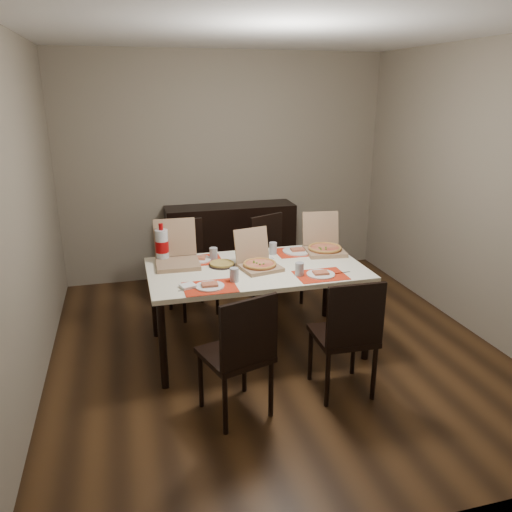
% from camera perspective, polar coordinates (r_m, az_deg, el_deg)
% --- Properties ---
extents(ground, '(3.80, 4.00, 0.02)m').
position_cam_1_polar(ground, '(4.51, 2.08, -10.50)').
color(ground, '#3F2713').
rests_on(ground, ground).
extents(room_walls, '(3.84, 4.02, 2.62)m').
position_cam_1_polar(room_walls, '(4.39, 0.66, 12.72)').
color(room_walls, gray).
rests_on(room_walls, ground).
extents(sideboard, '(1.50, 0.40, 0.90)m').
position_cam_1_polar(sideboard, '(5.93, -2.90, 1.53)').
color(sideboard, black).
rests_on(sideboard, ground).
extents(dining_table, '(1.80, 1.00, 0.75)m').
position_cam_1_polar(dining_table, '(4.23, 0.00, -2.14)').
color(dining_table, white).
rests_on(dining_table, ground).
extents(chair_near_left, '(0.53, 0.53, 0.93)m').
position_cam_1_polar(chair_near_left, '(3.40, -1.82, -10.82)').
color(chair_near_left, black).
rests_on(chair_near_left, ground).
extents(chair_near_right, '(0.43, 0.43, 0.93)m').
position_cam_1_polar(chair_near_right, '(3.69, 10.39, -8.62)').
color(chair_near_right, black).
rests_on(chair_near_right, ground).
extents(chair_far_left, '(0.52, 0.52, 0.93)m').
position_cam_1_polar(chair_far_left, '(5.08, -7.65, -0.79)').
color(chair_far_left, black).
rests_on(chair_far_left, ground).
extents(chair_far_right, '(0.56, 0.56, 0.93)m').
position_cam_1_polar(chair_far_right, '(5.26, 2.01, 0.03)').
color(chair_far_right, black).
rests_on(chair_far_right, ground).
extents(setting_near_left, '(0.48, 0.30, 0.11)m').
position_cam_1_polar(setting_near_left, '(3.82, -4.83, -3.12)').
color(setting_near_left, red).
rests_on(setting_near_left, dining_table).
extents(setting_near_right, '(0.47, 0.30, 0.11)m').
position_cam_1_polar(setting_near_right, '(4.04, 6.72, -1.93)').
color(setting_near_right, red).
rests_on(setting_near_right, dining_table).
extents(setting_far_left, '(0.45, 0.30, 0.11)m').
position_cam_1_polar(setting_far_left, '(4.40, -6.38, -0.22)').
color(setting_far_left, red).
rests_on(setting_far_left, dining_table).
extents(setting_far_right, '(0.53, 0.30, 0.11)m').
position_cam_1_polar(setting_far_right, '(4.59, 4.07, 0.64)').
color(setting_far_right, red).
rests_on(setting_far_right, dining_table).
extents(napkin_loose, '(0.16, 0.16, 0.02)m').
position_cam_1_polar(napkin_loose, '(4.10, -0.30, -1.69)').
color(napkin_loose, white).
rests_on(napkin_loose, dining_table).
extents(pizza_box_center, '(0.37, 0.40, 0.31)m').
position_cam_1_polar(pizza_box_center, '(4.18, 0.24, -0.69)').
color(pizza_box_center, '#947355').
rests_on(pizza_box_center, dining_table).
extents(pizza_box_right, '(0.39, 0.42, 0.34)m').
position_cam_1_polar(pizza_box_right, '(4.63, 7.77, 1.12)').
color(pizza_box_right, '#947355').
rests_on(pizza_box_right, dining_table).
extents(pizza_box_left, '(0.37, 0.41, 0.36)m').
position_cam_1_polar(pizza_box_left, '(4.32, -9.01, -0.14)').
color(pizza_box_left, '#947355').
rests_on(pizza_box_left, dining_table).
extents(faina_plate, '(0.22, 0.22, 0.03)m').
position_cam_1_polar(faina_plate, '(4.25, -3.93, -0.94)').
color(faina_plate, black).
rests_on(faina_plate, dining_table).
extents(dip_bowl, '(0.12, 0.12, 0.03)m').
position_cam_1_polar(dip_bowl, '(4.36, 1.35, -0.39)').
color(dip_bowl, white).
rests_on(dip_bowl, dining_table).
extents(soda_bottle, '(0.11, 0.11, 0.34)m').
position_cam_1_polar(soda_bottle, '(4.38, -10.69, 1.16)').
color(soda_bottle, silver).
rests_on(soda_bottle, dining_table).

